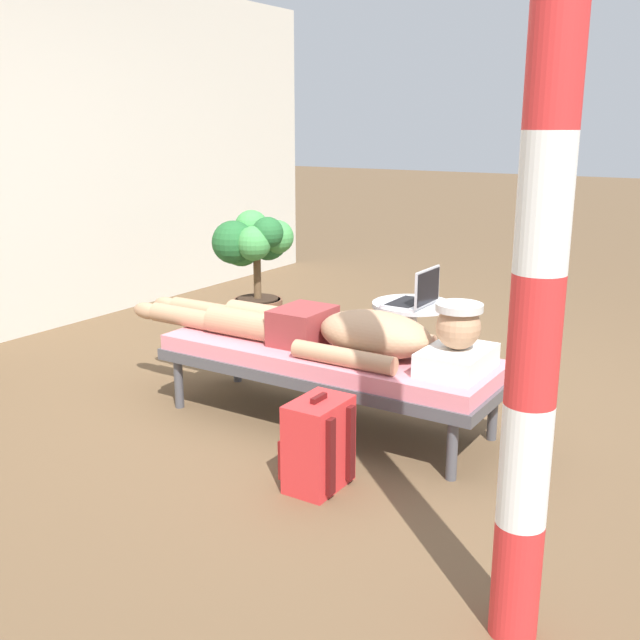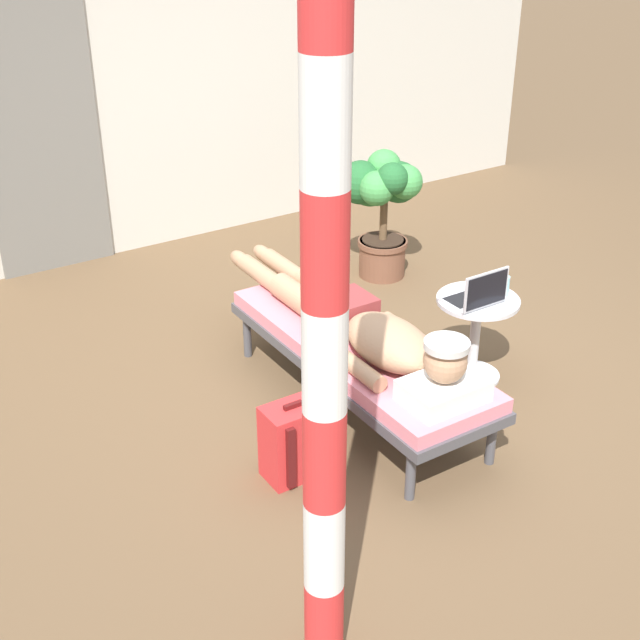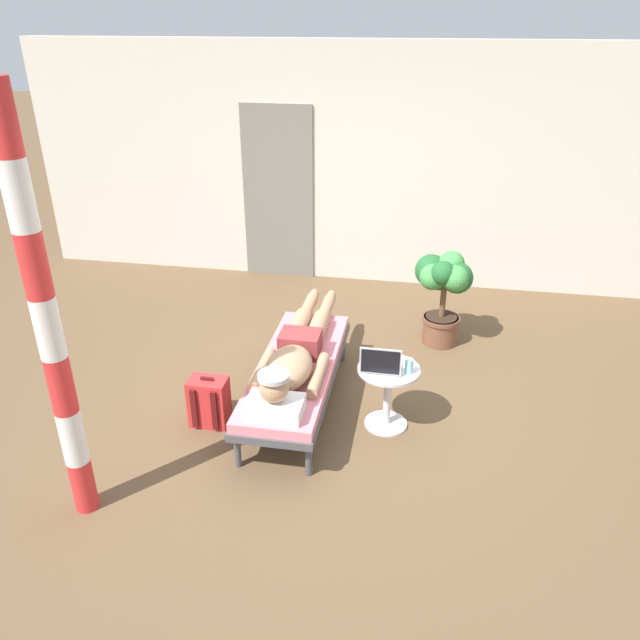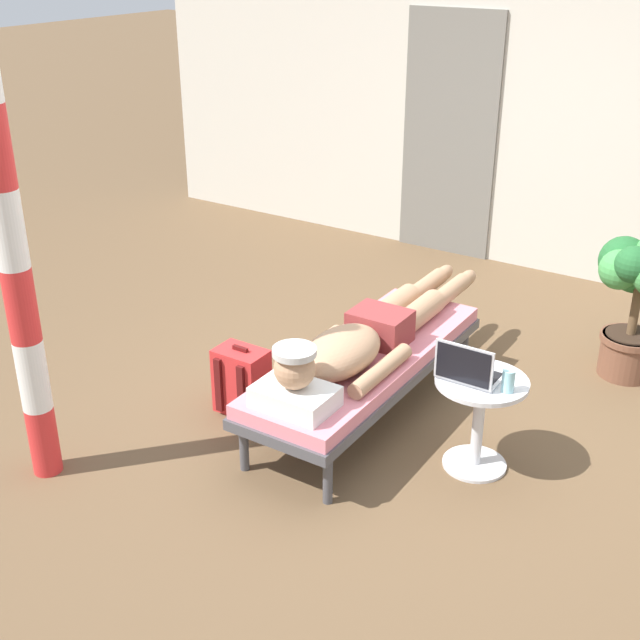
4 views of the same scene
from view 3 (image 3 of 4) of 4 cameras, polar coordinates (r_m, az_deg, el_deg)
The scene contains 11 objects.
ground_plane at distance 5.18m, azimuth 0.49°, elevation -8.07°, with size 40.00×40.00×0.00m, color brown.
house_wall_back at distance 7.32m, azimuth 2.64°, elevation 14.00°, with size 7.60×0.20×2.70m, color beige.
house_door_panel at distance 7.44m, azimuth -3.90°, elevation 11.57°, with size 0.84×0.03×2.04m, color slate.
lounge_chair at distance 5.02m, azimuth -2.18°, elevation -4.69°, with size 0.62×1.84×0.42m.
person_reclining at distance 4.89m, azimuth -2.33°, elevation -3.22°, with size 0.53×2.17×0.33m.
side_table at distance 4.82m, azimuth 6.30°, elevation -6.16°, with size 0.48×0.48×0.52m.
laptop at distance 4.66m, azimuth 5.65°, elevation -4.10°, with size 0.31×0.24×0.23m.
drink_glass at distance 4.66m, azimuth 8.24°, elevation -4.25°, with size 0.06×0.06×0.12m, color #99D8E5.
backpack at distance 4.98m, azimuth -10.21°, elevation -7.45°, with size 0.30×0.26×0.42m.
potted_plant at distance 6.01m, azimuth 11.30°, elevation 3.12°, with size 0.55×0.51×0.93m.
porch_post at distance 3.83m, azimuth -23.86°, elevation -0.66°, with size 0.15×0.15×2.69m.
Camera 3 is at (0.72, -4.20, 2.96)m, focal length 34.57 mm.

